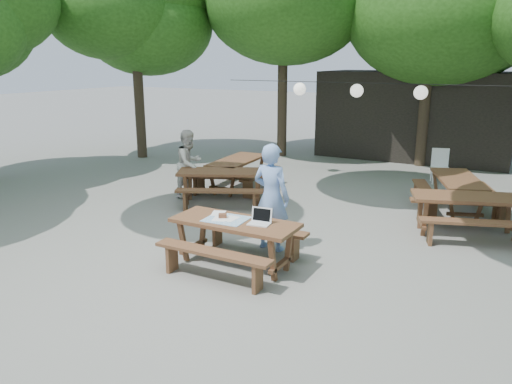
{
  "coord_description": "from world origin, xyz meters",
  "views": [
    {
      "loc": [
        3.71,
        -6.76,
        3.19
      ],
      "look_at": [
        -0.09,
        0.29,
        1.05
      ],
      "focal_mm": 35.0,
      "sensor_mm": 36.0,
      "label": 1
    }
  ],
  "objects_px": {
    "main_picnic_table": "(235,243)",
    "picnic_table_nw": "(223,186)",
    "plastic_chair": "(440,173)",
    "second_person": "(189,163)",
    "woman": "(271,197)"
  },
  "relations": [
    {
      "from": "plastic_chair",
      "to": "picnic_table_nw",
      "type": "bearing_deg",
      "value": -149.3
    },
    {
      "from": "picnic_table_nw",
      "to": "plastic_chair",
      "type": "height_order",
      "value": "plastic_chair"
    },
    {
      "from": "picnic_table_nw",
      "to": "second_person",
      "type": "height_order",
      "value": "second_person"
    },
    {
      "from": "main_picnic_table",
      "to": "picnic_table_nw",
      "type": "height_order",
      "value": "same"
    },
    {
      "from": "woman",
      "to": "second_person",
      "type": "xyz_separation_m",
      "value": [
        -3.24,
        2.16,
        -0.13
      ]
    },
    {
      "from": "main_picnic_table",
      "to": "picnic_table_nw",
      "type": "xyz_separation_m",
      "value": [
        -2.08,
        2.98,
        0.0
      ]
    },
    {
      "from": "second_person",
      "to": "main_picnic_table",
      "type": "bearing_deg",
      "value": -130.23
    },
    {
      "from": "picnic_table_nw",
      "to": "second_person",
      "type": "bearing_deg",
      "value": 147.82
    },
    {
      "from": "main_picnic_table",
      "to": "second_person",
      "type": "height_order",
      "value": "second_person"
    },
    {
      "from": "main_picnic_table",
      "to": "picnic_table_nw",
      "type": "distance_m",
      "value": 3.64
    },
    {
      "from": "woman",
      "to": "second_person",
      "type": "bearing_deg",
      "value": -29.15
    },
    {
      "from": "woman",
      "to": "plastic_chair",
      "type": "distance_m",
      "value": 6.67
    },
    {
      "from": "picnic_table_nw",
      "to": "plastic_chair",
      "type": "relative_size",
      "value": 2.66
    },
    {
      "from": "picnic_table_nw",
      "to": "second_person",
      "type": "xyz_separation_m",
      "value": [
        -0.99,
        0.11,
        0.41
      ]
    },
    {
      "from": "main_picnic_table",
      "to": "woman",
      "type": "bearing_deg",
      "value": 79.9
    }
  ]
}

